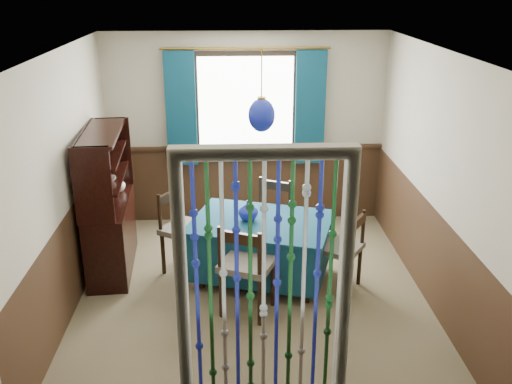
{
  "coord_description": "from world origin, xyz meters",
  "views": [
    {
      "loc": [
        -0.2,
        -5.22,
        3.14
      ],
      "look_at": [
        0.05,
        0.3,
        1.03
      ],
      "focal_mm": 40.0,
      "sensor_mm": 36.0,
      "label": 1
    }
  ],
  "objects_px": {
    "chair_far": "(271,217)",
    "pendant_lamp": "(261,115)",
    "bowl_shelf": "(107,180)",
    "sideboard": "(109,222)",
    "chair_near": "(246,266)",
    "chair_left": "(183,229)",
    "dining_table": "(261,245)",
    "vase_table": "(248,211)",
    "vase_sideboard": "(118,183)",
    "chair_right": "(342,249)"
  },
  "relations": [
    {
      "from": "chair_far",
      "to": "vase_table",
      "type": "xyz_separation_m",
      "value": [
        -0.28,
        -0.56,
        0.31
      ]
    },
    {
      "from": "pendant_lamp",
      "to": "chair_far",
      "type": "bearing_deg",
      "value": 76.34
    },
    {
      "from": "chair_far",
      "to": "pendant_lamp",
      "type": "bearing_deg",
      "value": 100.29
    },
    {
      "from": "chair_far",
      "to": "vase_table",
      "type": "distance_m",
      "value": 0.7
    },
    {
      "from": "chair_far",
      "to": "chair_right",
      "type": "distance_m",
      "value": 1.08
    },
    {
      "from": "pendant_lamp",
      "to": "vase_table",
      "type": "xyz_separation_m",
      "value": [
        -0.14,
        0.04,
        -1.05
      ]
    },
    {
      "from": "vase_sideboard",
      "to": "dining_table",
      "type": "bearing_deg",
      "value": -22.93
    },
    {
      "from": "pendant_lamp",
      "to": "vase_sideboard",
      "type": "xyz_separation_m",
      "value": [
        -1.62,
        0.68,
        -0.94
      ]
    },
    {
      "from": "chair_near",
      "to": "vase_sideboard",
      "type": "distance_m",
      "value": 2.01
    },
    {
      "from": "vase_table",
      "to": "vase_sideboard",
      "type": "xyz_separation_m",
      "value": [
        -1.48,
        0.65,
        0.11
      ]
    },
    {
      "from": "chair_right",
      "to": "bowl_shelf",
      "type": "xyz_separation_m",
      "value": [
        -2.45,
        0.41,
        0.66
      ]
    },
    {
      "from": "chair_right",
      "to": "pendant_lamp",
      "type": "relative_size",
      "value": 1.05
    },
    {
      "from": "chair_near",
      "to": "pendant_lamp",
      "type": "distance_m",
      "value": 1.49
    },
    {
      "from": "sideboard",
      "to": "chair_right",
      "type": "bearing_deg",
      "value": -16.74
    },
    {
      "from": "dining_table",
      "to": "sideboard",
      "type": "height_order",
      "value": "sideboard"
    },
    {
      "from": "sideboard",
      "to": "chair_near",
      "type": "bearing_deg",
      "value": -37.69
    },
    {
      "from": "vase_table",
      "to": "bowl_shelf",
      "type": "distance_m",
      "value": 1.52
    },
    {
      "from": "vase_table",
      "to": "vase_sideboard",
      "type": "height_order",
      "value": "vase_sideboard"
    },
    {
      "from": "bowl_shelf",
      "to": "vase_sideboard",
      "type": "distance_m",
      "value": 0.56
    },
    {
      "from": "chair_far",
      "to": "chair_right",
      "type": "relative_size",
      "value": 1.04
    },
    {
      "from": "chair_right",
      "to": "chair_near",
      "type": "bearing_deg",
      "value": 147.26
    },
    {
      "from": "chair_left",
      "to": "vase_sideboard",
      "type": "distance_m",
      "value": 0.96
    },
    {
      "from": "dining_table",
      "to": "bowl_shelf",
      "type": "bearing_deg",
      "value": -168.94
    },
    {
      "from": "chair_right",
      "to": "vase_table",
      "type": "distance_m",
      "value": 1.06
    },
    {
      "from": "vase_sideboard",
      "to": "vase_table",
      "type": "bearing_deg",
      "value": -23.62
    },
    {
      "from": "dining_table",
      "to": "chair_far",
      "type": "xyz_separation_m",
      "value": [
        0.14,
        0.59,
        0.07
      ]
    },
    {
      "from": "chair_left",
      "to": "chair_right",
      "type": "xyz_separation_m",
      "value": [
        1.69,
        -0.49,
        -0.04
      ]
    },
    {
      "from": "dining_table",
      "to": "chair_far",
      "type": "bearing_deg",
      "value": 93.51
    },
    {
      "from": "dining_table",
      "to": "chair_far",
      "type": "relative_size",
      "value": 1.86
    },
    {
      "from": "chair_left",
      "to": "bowl_shelf",
      "type": "distance_m",
      "value": 0.99
    },
    {
      "from": "chair_near",
      "to": "vase_sideboard",
      "type": "xyz_separation_m",
      "value": [
        -1.44,
        1.34,
        0.39
      ]
    },
    {
      "from": "sideboard",
      "to": "pendant_lamp",
      "type": "bearing_deg",
      "value": -15.4
    },
    {
      "from": "vase_table",
      "to": "vase_sideboard",
      "type": "bearing_deg",
      "value": 156.38
    },
    {
      "from": "vase_table",
      "to": "pendant_lamp",
      "type": "bearing_deg",
      "value": -15.05
    },
    {
      "from": "pendant_lamp",
      "to": "sideboard",
      "type": "bearing_deg",
      "value": 168.5
    },
    {
      "from": "chair_left",
      "to": "sideboard",
      "type": "bearing_deg",
      "value": -64.31
    },
    {
      "from": "dining_table",
      "to": "chair_near",
      "type": "distance_m",
      "value": 0.69
    },
    {
      "from": "sideboard",
      "to": "chair_left",
      "type": "bearing_deg",
      "value": -9.44
    },
    {
      "from": "chair_far",
      "to": "bowl_shelf",
      "type": "bearing_deg",
      "value": 37.42
    },
    {
      "from": "chair_left",
      "to": "pendant_lamp",
      "type": "height_order",
      "value": "pendant_lamp"
    },
    {
      "from": "dining_table",
      "to": "vase_sideboard",
      "type": "height_order",
      "value": "vase_sideboard"
    },
    {
      "from": "chair_far",
      "to": "chair_left",
      "type": "height_order",
      "value": "chair_left"
    },
    {
      "from": "chair_far",
      "to": "chair_left",
      "type": "distance_m",
      "value": 1.05
    },
    {
      "from": "chair_right",
      "to": "dining_table",
      "type": "bearing_deg",
      "value": 108.92
    },
    {
      "from": "chair_far",
      "to": "vase_table",
      "type": "height_order",
      "value": "chair_far"
    },
    {
      "from": "vase_table",
      "to": "bowl_shelf",
      "type": "xyz_separation_m",
      "value": [
        -1.48,
        0.14,
        0.33
      ]
    },
    {
      "from": "dining_table",
      "to": "chair_right",
      "type": "distance_m",
      "value": 0.87
    },
    {
      "from": "bowl_shelf",
      "to": "chair_right",
      "type": "bearing_deg",
      "value": -9.38
    },
    {
      "from": "chair_near",
      "to": "chair_far",
      "type": "height_order",
      "value": "chair_near"
    },
    {
      "from": "chair_left",
      "to": "chair_right",
      "type": "height_order",
      "value": "chair_left"
    }
  ]
}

